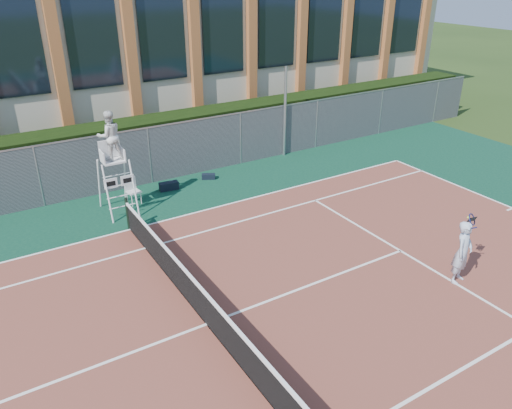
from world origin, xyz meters
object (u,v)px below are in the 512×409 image
umpire_chair (110,139)px  tennis_player (463,252)px  steel_pole (285,112)px  plastic_chair (132,188)px

umpire_chair → tennis_player: umpire_chair is taller
steel_pole → plastic_chair: 7.64m
steel_pole → tennis_player: (-1.61, -10.59, -1.03)m
steel_pole → plastic_chair: (-7.40, -1.29, -1.38)m
plastic_chair → umpire_chair: bearing=-150.1°
umpire_chair → tennis_player: 11.14m
steel_pole → umpire_chair: 8.23m
steel_pole → umpire_chair: size_ratio=1.09×
steel_pole → umpire_chair: (-8.03, -1.65, 0.66)m
steel_pole → umpire_chair: bearing=-168.4°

